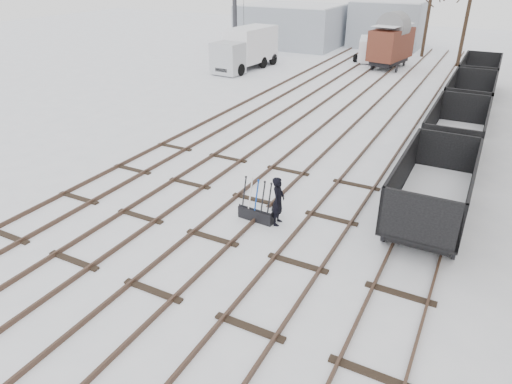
# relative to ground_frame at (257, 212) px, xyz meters

# --- Properties ---
(ground) EXTENTS (120.00, 120.00, 0.00)m
(ground) POSITION_rel_ground_frame_xyz_m (-0.71, -1.77, -0.28)
(ground) COLOR white
(ground) RESTS_ON ground
(tracks) EXTENTS (13.90, 52.00, 0.16)m
(tracks) POSITION_rel_ground_frame_xyz_m (-0.71, 11.91, -0.21)
(tracks) COLOR black
(tracks) RESTS_ON ground
(shed_left) EXTENTS (10.00, 8.00, 4.10)m
(shed_left) POSITION_rel_ground_frame_xyz_m (-13.71, 34.23, 1.76)
(shed_left) COLOR #99A1AD
(shed_left) RESTS_ON ground
(shed_right) EXTENTS (7.00, 6.00, 4.50)m
(shed_right) POSITION_rel_ground_frame_xyz_m (-4.71, 38.23, 1.96)
(shed_right) COLOR #99A1AD
(shed_right) RESTS_ON ground
(ground_frame) EXTENTS (1.33, 0.51, 1.49)m
(ground_frame) POSITION_rel_ground_frame_xyz_m (0.00, 0.00, 0.00)
(ground_frame) COLOR black
(ground_frame) RESTS_ON ground
(worker) EXTENTS (0.50, 0.68, 1.73)m
(worker) POSITION_rel_ground_frame_xyz_m (0.75, 0.10, 0.58)
(worker) COLOR black
(worker) RESTS_ON ground
(freight_wagon_a) EXTENTS (2.30, 5.76, 2.35)m
(freight_wagon_a) POSITION_rel_ground_frame_xyz_m (5.29, 2.56, 0.61)
(freight_wagon_a) COLOR black
(freight_wagon_a) RESTS_ON ground
(freight_wagon_b) EXTENTS (2.30, 5.76, 2.35)m
(freight_wagon_b) POSITION_rel_ground_frame_xyz_m (5.29, 8.96, 0.61)
(freight_wagon_b) COLOR black
(freight_wagon_b) RESTS_ON ground
(freight_wagon_c) EXTENTS (2.30, 5.76, 2.35)m
(freight_wagon_c) POSITION_rel_ground_frame_xyz_m (5.29, 15.36, 0.61)
(freight_wagon_c) COLOR black
(freight_wagon_c) RESTS_ON ground
(freight_wagon_d) EXTENTS (2.30, 5.76, 2.35)m
(freight_wagon_d) POSITION_rel_ground_frame_xyz_m (5.29, 21.76, 0.61)
(freight_wagon_d) COLOR black
(freight_wagon_d) RESTS_ON ground
(box_van_wagon) EXTENTS (3.18, 4.89, 3.47)m
(box_van_wagon) POSITION_rel_ground_frame_xyz_m (-1.90, 27.46, 1.74)
(box_van_wagon) COLOR black
(box_van_wagon) RESTS_ON ground
(lorry) EXTENTS (2.73, 7.25, 3.22)m
(lorry) POSITION_rel_ground_frame_xyz_m (-12.29, 21.55, 1.38)
(lorry) COLOR black
(lorry) RESTS_ON ground
(panel_van) EXTENTS (2.86, 4.68, 1.92)m
(panel_van) POSITION_rel_ground_frame_xyz_m (-4.20, 29.97, 0.72)
(panel_van) COLOR white
(panel_van) RESTS_ON ground
(crane) EXTENTS (1.99, 4.83, 8.10)m
(crane) POSITION_rel_ground_frame_xyz_m (-15.64, 25.82, 1.85)
(crane) COLOR #2A2A2E
(crane) RESTS_ON ground
(tree_far_left) EXTENTS (0.30, 0.30, 6.65)m
(tree_far_left) POSITION_rel_ground_frame_xyz_m (-0.31, 34.11, 3.04)
(tree_far_left) COLOR black
(tree_far_left) RESTS_ON ground
(tree_far_right) EXTENTS (0.30, 0.30, 8.18)m
(tree_far_right) POSITION_rel_ground_frame_xyz_m (3.18, 31.01, 3.81)
(tree_far_right) COLOR black
(tree_far_right) RESTS_ON ground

